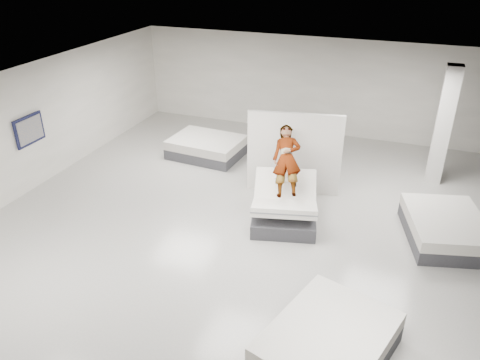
{
  "coord_description": "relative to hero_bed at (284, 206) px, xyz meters",
  "views": [
    {
      "loc": [
        3.03,
        -8.12,
        5.94
      ],
      "look_at": [
        -0.31,
        0.85,
        1.0
      ],
      "focal_mm": 35.0,
      "sensor_mm": 36.0,
      "label": 1
    }
  ],
  "objects": [
    {
      "name": "room",
      "position": [
        -0.7,
        -1.12,
        1.23
      ],
      "size": [
        14.0,
        14.04,
        3.2
      ],
      "color": "#B2AFA8",
      "rests_on": "ground"
    },
    {
      "name": "hero_bed",
      "position": [
        0.0,
        0.0,
        0.0
      ],
      "size": [
        1.87,
        2.22,
        1.12
      ],
      "color": "#3D3E43",
      "rests_on": "floor"
    },
    {
      "name": "person",
      "position": [
        -0.07,
        0.3,
        0.85
      ],
      "size": [
        1.01,
        1.62,
        1.66
      ],
      "primitive_type": "imported",
      "rotation": [
        0.7,
        0.0,
        0.24
      ],
      "color": "slate",
      "rests_on": "hero_bed"
    },
    {
      "name": "remote",
      "position": [
        0.22,
        0.01,
        0.62
      ],
      "size": [
        0.08,
        0.15,
        0.08
      ],
      "primitive_type": "cube",
      "rotation": [
        0.35,
        0.0,
        0.24
      ],
      "color": "black",
      "rests_on": "person"
    },
    {
      "name": "divider_panel",
      "position": [
        -0.17,
        1.42,
        0.72
      ],
      "size": [
        2.37,
        0.54,
        2.17
      ],
      "primitive_type": "cube",
      "rotation": [
        0.0,
        0.0,
        0.18
      ],
      "color": "white",
      "rests_on": "floor"
    },
    {
      "name": "flat_bed_right_far",
      "position": [
        3.54,
        0.43,
        -0.08
      ],
      "size": [
        2.03,
        2.4,
        0.57
      ],
      "color": "#3D3E43",
      "rests_on": "floor"
    },
    {
      "name": "flat_bed_right_near",
      "position": [
        1.76,
        -3.78,
        -0.07
      ],
      "size": [
        2.19,
        2.55,
        0.6
      ],
      "color": "#3D3E43",
      "rests_on": "floor"
    },
    {
      "name": "flat_bed_left_far",
      "position": [
        -3.22,
        2.72,
        -0.08
      ],
      "size": [
        2.21,
        1.73,
        0.58
      ],
      "color": "#3D3E43",
      "rests_on": "floor"
    },
    {
      "name": "column",
      "position": [
        3.3,
        3.38,
        1.23
      ],
      "size": [
        0.4,
        0.4,
        3.2
      ],
      "primitive_type": "cube",
      "color": "silver",
      "rests_on": "floor"
    },
    {
      "name": "wall_poster",
      "position": [
        -6.64,
        -0.62,
        1.23
      ],
      "size": [
        0.06,
        0.95,
        0.75
      ],
      "color": "black",
      "rests_on": "wall_left"
    }
  ]
}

